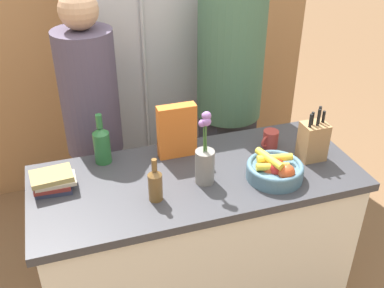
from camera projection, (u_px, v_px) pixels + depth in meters
name	position (u px, v px, depth m)	size (l,w,h in m)	color
kitchen_island	(197.00, 247.00, 2.32)	(1.53, 0.64, 0.92)	silver
back_wall_wood	(129.00, 11.00, 3.13)	(2.73, 0.12, 2.60)	#AD7A4C
refrigerator	(145.00, 71.00, 3.00)	(0.85, 0.63, 1.98)	#B7B7BC
fruit_bowl	(275.00, 169.00, 2.04)	(0.26, 0.26, 0.12)	slate
knife_block	(313.00, 140.00, 2.16)	(0.12, 0.10, 0.27)	#A87A4C
flower_vase	(205.00, 161.00, 1.98)	(0.09, 0.09, 0.35)	gray
cereal_box	(177.00, 131.00, 2.16)	(0.19, 0.06, 0.27)	orange
coffee_mug	(270.00, 139.00, 2.27)	(0.11, 0.08, 0.09)	#99332D
book_stack	(53.00, 181.00, 1.97)	(0.20, 0.15, 0.08)	#2D334C
bottle_oil	(102.00, 144.00, 2.13)	(0.08, 0.08, 0.26)	#286633
bottle_vinegar	(155.00, 184.00, 1.89)	(0.06, 0.06, 0.20)	brown
person_at_sink	(93.00, 125.00, 2.44)	(0.30, 0.30, 1.67)	#383842
person_in_blue	(229.00, 91.00, 2.63)	(0.38, 0.38, 1.83)	#383842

